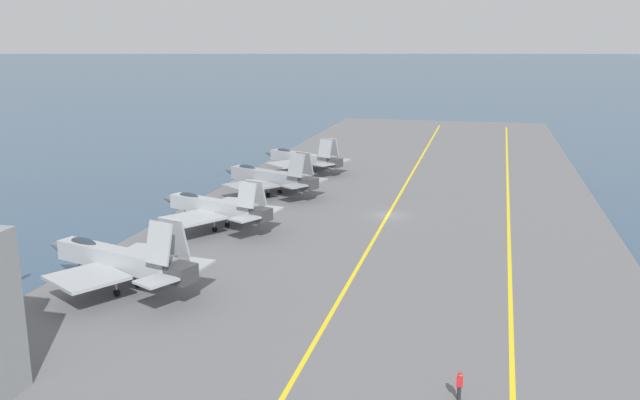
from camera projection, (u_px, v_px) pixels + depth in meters
name	position (u px, v px, depth m)	size (l,w,h in m)	color
ground_plane	(388.00, 218.00, 82.06)	(2000.00, 2000.00, 0.00)	#334C66
carrier_deck	(388.00, 217.00, 82.01)	(200.36, 51.42, 0.40)	slate
deck_stripe_foul_line	(509.00, 223.00, 78.70)	(180.32, 0.36, 0.01)	yellow
deck_stripe_centerline	(388.00, 215.00, 81.96)	(180.32, 0.36, 0.01)	yellow
parked_jet_nearest	(119.00, 259.00, 56.91)	(12.79, 16.78, 6.94)	#9EA3A8
parked_jet_second	(215.00, 207.00, 75.51)	(13.61, 15.61, 6.07)	#9EA3A8
parked_jet_third	(269.00, 177.00, 92.41)	(14.07, 16.47, 6.39)	gray
parked_jet_fourth	(303.00, 158.00, 108.54)	(13.08, 15.83, 5.82)	#93999E
crew_red_vest	(459.00, 385.00, 39.83)	(0.27, 0.39, 1.79)	#232328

